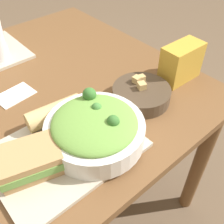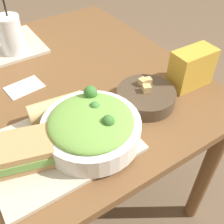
% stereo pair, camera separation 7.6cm
% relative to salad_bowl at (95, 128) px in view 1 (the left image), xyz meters
% --- Properties ---
extents(ground_plane, '(12.00, 12.00, 0.00)m').
position_rel_salad_bowl_xyz_m(ground_plane, '(-0.07, 0.33, -0.78)').
color(ground_plane, brown).
extents(dining_table, '(1.17, 1.04, 0.72)m').
position_rel_salad_bowl_xyz_m(dining_table, '(-0.07, 0.33, -0.15)').
color(dining_table, brown).
rests_on(dining_table, ground_plane).
extents(tray_near, '(0.39, 0.29, 0.01)m').
position_rel_salad_bowl_xyz_m(tray_near, '(-0.08, 0.03, -0.05)').
color(tray_near, '#BCB29E').
rests_on(tray_near, dining_table).
extents(salad_bowl, '(0.27, 0.27, 0.11)m').
position_rel_salad_bowl_xyz_m(salad_bowl, '(0.00, 0.00, 0.00)').
color(salad_bowl, white).
rests_on(salad_bowl, tray_near).
extents(soup_bowl, '(0.19, 0.19, 0.07)m').
position_rel_salad_bowl_xyz_m(soup_bowl, '(0.23, 0.05, -0.03)').
color(soup_bowl, '#473828').
rests_on(soup_bowl, dining_table).
extents(sandwich_near, '(0.18, 0.15, 0.06)m').
position_rel_salad_bowl_xyz_m(sandwich_near, '(-0.18, 0.03, -0.01)').
color(sandwich_near, tan).
rests_on(sandwich_near, tray_near).
extents(baguette_near, '(0.17, 0.08, 0.06)m').
position_rel_salad_bowl_xyz_m(baguette_near, '(-0.04, 0.14, -0.01)').
color(baguette_near, tan).
rests_on(baguette_near, tray_near).
extents(chip_bag, '(0.15, 0.08, 0.13)m').
position_rel_salad_bowl_xyz_m(chip_bag, '(0.42, 0.04, 0.01)').
color(chip_bag, gold).
rests_on(chip_bag, dining_table).
extents(napkin_folded, '(0.13, 0.10, 0.00)m').
position_rel_salad_bowl_xyz_m(napkin_folded, '(-0.08, 0.34, -0.05)').
color(napkin_folded, white).
rests_on(napkin_folded, dining_table).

